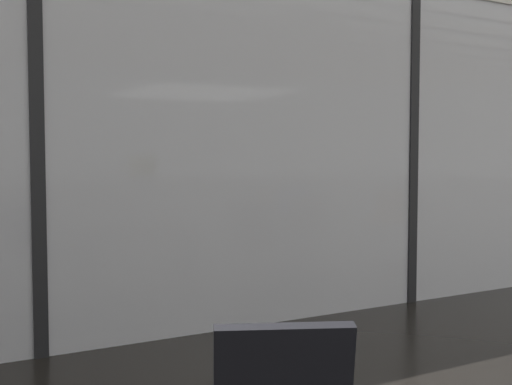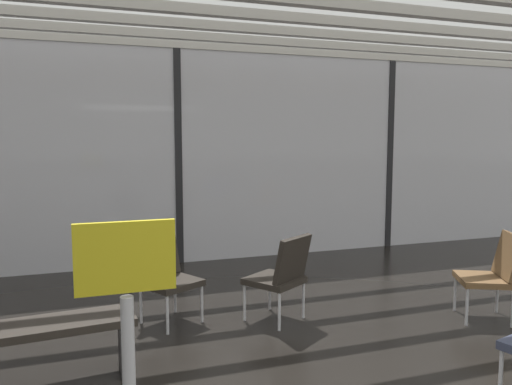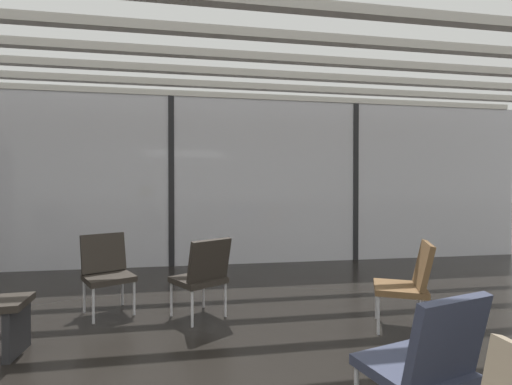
# 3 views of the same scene
# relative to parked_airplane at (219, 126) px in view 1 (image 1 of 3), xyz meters

# --- Properties ---
(glass_curtain_wall) EXTENTS (14.00, 0.08, 3.05)m
(glass_curtain_wall) POSITION_rel_parked_airplane_xyz_m (-0.84, -6.12, -0.50)
(glass_curtain_wall) COLOR silver
(glass_curtain_wall) RESTS_ON ground
(window_mullion_0) EXTENTS (0.10, 0.12, 3.05)m
(window_mullion_0) POSITION_rel_parked_airplane_xyz_m (-4.34, -6.12, -0.50)
(window_mullion_0) COLOR black
(window_mullion_0) RESTS_ON ground
(window_mullion_1) EXTENTS (0.10, 0.12, 3.05)m
(window_mullion_1) POSITION_rel_parked_airplane_xyz_m (-0.84, -6.12, -0.50)
(window_mullion_1) COLOR black
(window_mullion_1) RESTS_ON ground
(parked_airplane) EXTENTS (11.51, 4.05, 4.05)m
(parked_airplane) POSITION_rel_parked_airplane_xyz_m (0.00, 0.00, 0.00)
(parked_airplane) COLOR silver
(parked_airplane) RESTS_ON ground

